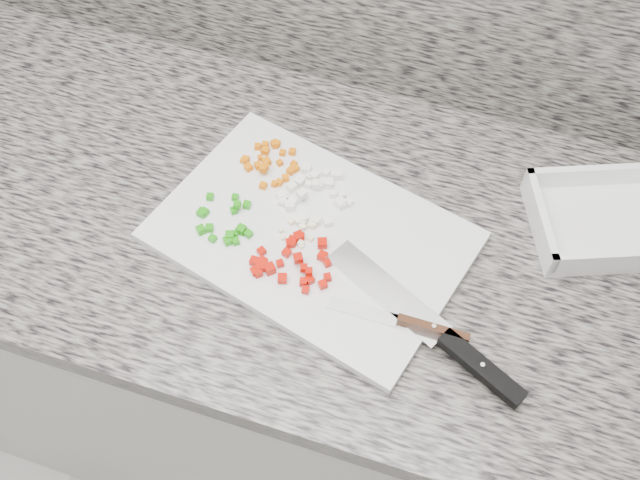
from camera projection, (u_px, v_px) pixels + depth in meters
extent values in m
cube|color=silver|center=(275.00, 340.00, 1.47)|extent=(3.92, 0.62, 0.86)
cube|color=slate|center=(260.00, 212.00, 1.10)|extent=(3.96, 0.64, 0.04)
cube|color=white|center=(311.00, 236.00, 1.04)|extent=(0.50, 0.40, 0.01)
cube|color=orange|center=(285.00, 178.00, 1.09)|extent=(0.01, 0.01, 0.01)
cube|color=orange|center=(265.00, 145.00, 1.12)|extent=(0.01, 0.01, 0.01)
cube|color=orange|center=(276.00, 144.00, 1.12)|extent=(0.01, 0.01, 0.01)
cube|color=orange|center=(266.00, 161.00, 1.10)|extent=(0.02, 0.02, 0.01)
cube|color=orange|center=(258.00, 166.00, 1.10)|extent=(0.01, 0.01, 0.01)
cube|color=orange|center=(280.00, 163.00, 1.10)|extent=(0.01, 0.01, 0.01)
cube|color=orange|center=(246.00, 160.00, 1.11)|extent=(0.01, 0.01, 0.01)
cube|color=orange|center=(279.00, 182.00, 1.08)|extent=(0.01, 0.01, 0.01)
cube|color=orange|center=(265.00, 166.00, 1.09)|extent=(0.01, 0.01, 0.01)
cube|color=orange|center=(248.00, 167.00, 1.10)|extent=(0.01, 0.01, 0.01)
cube|color=orange|center=(282.00, 153.00, 1.12)|extent=(0.01, 0.01, 0.01)
cube|color=orange|center=(275.00, 144.00, 1.12)|extent=(0.02, 0.02, 0.01)
cube|color=orange|center=(296.00, 169.00, 1.10)|extent=(0.01, 0.01, 0.01)
cube|color=orange|center=(294.00, 164.00, 1.10)|extent=(0.01, 0.01, 0.01)
cube|color=orange|center=(244.00, 160.00, 1.11)|extent=(0.01, 0.01, 0.01)
cube|color=orange|center=(293.00, 167.00, 1.10)|extent=(0.01, 0.01, 0.01)
cube|color=orange|center=(291.00, 171.00, 1.09)|extent=(0.01, 0.01, 0.01)
cube|color=orange|center=(274.00, 184.00, 1.08)|extent=(0.01, 0.01, 0.01)
cube|color=orange|center=(258.00, 147.00, 1.12)|extent=(0.01, 0.01, 0.01)
cube|color=orange|center=(265.00, 151.00, 1.12)|extent=(0.01, 0.01, 0.01)
cube|color=orange|center=(292.00, 152.00, 1.12)|extent=(0.01, 0.01, 0.01)
cube|color=orange|center=(260.00, 158.00, 1.11)|extent=(0.01, 0.01, 0.01)
cube|color=orange|center=(263.00, 168.00, 1.09)|extent=(0.01, 0.01, 0.01)
cube|color=orange|center=(263.00, 185.00, 1.08)|extent=(0.01, 0.01, 0.01)
cube|color=white|center=(292.00, 202.00, 1.06)|extent=(0.01, 0.01, 0.01)
cube|color=white|center=(334.00, 175.00, 1.09)|extent=(0.01, 0.01, 0.01)
cube|color=white|center=(315.00, 184.00, 1.07)|extent=(0.01, 0.01, 0.01)
cube|color=white|center=(290.00, 205.00, 1.05)|extent=(0.02, 0.02, 0.01)
cube|color=white|center=(299.00, 181.00, 1.08)|extent=(0.02, 0.02, 0.01)
cube|color=white|center=(328.00, 222.00, 1.04)|extent=(0.02, 0.02, 0.01)
cube|color=white|center=(329.00, 183.00, 1.08)|extent=(0.02, 0.02, 0.01)
cube|color=white|center=(283.00, 200.00, 1.06)|extent=(0.01, 0.01, 0.01)
cube|color=white|center=(349.00, 203.00, 1.06)|extent=(0.01, 0.01, 0.01)
cube|color=white|center=(301.00, 221.00, 1.04)|extent=(0.01, 0.01, 0.01)
cube|color=white|center=(284.00, 197.00, 1.07)|extent=(0.02, 0.02, 0.01)
cube|color=white|center=(308.00, 184.00, 1.08)|extent=(0.01, 0.01, 0.01)
cube|color=white|center=(303.00, 218.00, 1.04)|extent=(0.02, 0.02, 0.01)
cube|color=white|center=(338.00, 175.00, 1.09)|extent=(0.02, 0.02, 0.01)
cube|color=white|center=(317.00, 185.00, 1.08)|extent=(0.02, 0.02, 0.01)
cube|color=white|center=(302.00, 194.00, 1.06)|extent=(0.02, 0.02, 0.01)
cube|color=white|center=(316.00, 220.00, 1.04)|extent=(0.01, 0.01, 0.01)
cube|color=white|center=(333.00, 194.00, 1.07)|extent=(0.01, 0.01, 0.01)
cube|color=white|center=(326.00, 173.00, 1.09)|extent=(0.01, 0.01, 0.01)
cube|color=white|center=(314.00, 176.00, 1.09)|extent=(0.02, 0.02, 0.01)
cube|color=white|center=(340.00, 203.00, 1.06)|extent=(0.02, 0.02, 0.01)
cube|color=white|center=(292.00, 187.00, 1.07)|extent=(0.02, 0.02, 0.01)
cube|color=white|center=(341.00, 205.00, 1.06)|extent=(0.02, 0.02, 0.01)
cube|color=white|center=(281.00, 196.00, 1.07)|extent=(0.02, 0.02, 0.01)
cube|color=white|center=(342.00, 195.00, 1.07)|extent=(0.01, 0.01, 0.01)
cube|color=white|center=(282.00, 201.00, 1.06)|extent=(0.01, 0.01, 0.01)
cube|color=white|center=(307.00, 169.00, 1.09)|extent=(0.01, 0.01, 0.01)
cube|color=white|center=(310.00, 176.00, 1.09)|extent=(0.01, 0.01, 0.01)
cube|color=#1D910D|center=(202.00, 213.00, 1.05)|extent=(0.01, 0.01, 0.01)
cube|color=#1D910D|center=(235.00, 197.00, 1.07)|extent=(0.01, 0.01, 0.01)
cube|color=#1D910D|center=(228.00, 241.00, 1.02)|extent=(0.02, 0.02, 0.01)
cube|color=#1D910D|center=(235.00, 234.00, 1.03)|extent=(0.01, 0.01, 0.01)
cube|color=#1D910D|center=(241.00, 230.00, 1.03)|extent=(0.01, 0.01, 0.01)
cube|color=#1D910D|center=(236.00, 241.00, 1.02)|extent=(0.01, 0.01, 0.01)
cube|color=#1D910D|center=(205.00, 212.00, 1.05)|extent=(0.01, 0.01, 0.01)
cube|color=#1D910D|center=(229.00, 241.00, 1.02)|extent=(0.01, 0.01, 0.01)
cube|color=#1D910D|center=(247.00, 205.00, 1.06)|extent=(0.01, 0.01, 0.01)
cube|color=#1D910D|center=(210.00, 197.00, 1.07)|extent=(0.01, 0.01, 0.01)
cube|color=#1D910D|center=(201.00, 230.00, 1.03)|extent=(0.02, 0.02, 0.01)
cube|color=#1D910D|center=(230.00, 236.00, 1.03)|extent=(0.02, 0.02, 0.01)
cube|color=#1D910D|center=(241.00, 230.00, 1.03)|extent=(0.01, 0.01, 0.01)
cube|color=#1D910D|center=(237.00, 205.00, 1.05)|extent=(0.01, 0.01, 0.01)
cube|color=#1D910D|center=(248.00, 234.00, 1.03)|extent=(0.01, 0.01, 0.01)
cube|color=#1D910D|center=(234.00, 211.00, 1.05)|extent=(0.01, 0.01, 0.01)
cube|color=#1D910D|center=(213.00, 238.00, 1.02)|extent=(0.01, 0.01, 0.01)
cube|color=#1D910D|center=(209.00, 228.00, 1.03)|extent=(0.01, 0.01, 0.01)
cube|color=#C10E02|center=(254.00, 261.00, 1.00)|extent=(0.01, 0.01, 0.01)
cube|color=#C10E02|center=(303.00, 282.00, 0.98)|extent=(0.01, 0.01, 0.01)
cube|color=#C10E02|center=(293.00, 241.00, 1.02)|extent=(0.01, 0.01, 0.01)
cube|color=#C10E02|center=(298.00, 258.00, 0.99)|extent=(0.02, 0.02, 0.01)
cube|color=#C10E02|center=(263.00, 266.00, 1.00)|extent=(0.02, 0.02, 0.01)
cube|color=#C10E02|center=(304.00, 268.00, 0.99)|extent=(0.01, 0.01, 0.01)
cube|color=#C10E02|center=(255.00, 271.00, 0.99)|extent=(0.02, 0.02, 0.01)
cube|color=#C10E02|center=(327.00, 263.00, 1.00)|extent=(0.01, 0.01, 0.01)
cube|color=#C10E02|center=(290.00, 243.00, 1.02)|extent=(0.02, 0.02, 0.01)
cube|color=#C10E02|center=(299.00, 236.00, 1.02)|extent=(0.02, 0.02, 0.01)
cube|color=#C10E02|center=(310.00, 280.00, 0.99)|extent=(0.02, 0.02, 0.01)
cube|color=#C10E02|center=(258.00, 273.00, 0.99)|extent=(0.02, 0.02, 0.01)
cube|color=#C10E02|center=(282.00, 278.00, 0.99)|extent=(0.02, 0.02, 0.01)
cube|color=#C10E02|center=(270.00, 269.00, 0.99)|extent=(0.02, 0.02, 0.01)
cube|color=#C10E02|center=(322.00, 243.00, 1.02)|extent=(0.02, 0.02, 0.01)
cube|color=#C10E02|center=(323.00, 256.00, 1.01)|extent=(0.01, 0.01, 0.01)
cube|color=#C10E02|center=(260.00, 267.00, 1.00)|extent=(0.01, 0.01, 0.01)
cube|color=#C10E02|center=(280.00, 263.00, 1.00)|extent=(0.01, 0.01, 0.01)
cube|color=#C10E02|center=(309.00, 272.00, 0.98)|extent=(0.01, 0.01, 0.01)
cube|color=#C10E02|center=(301.00, 237.00, 1.03)|extent=(0.01, 0.01, 0.01)
cube|color=#C10E02|center=(263.00, 261.00, 1.00)|extent=(0.01, 0.01, 0.01)
cube|color=#C10E02|center=(323.00, 284.00, 0.98)|extent=(0.02, 0.02, 0.01)
cube|color=#C10E02|center=(327.00, 277.00, 0.99)|extent=(0.01, 0.01, 0.01)
cube|color=#C10E02|center=(306.00, 290.00, 0.98)|extent=(0.01, 0.01, 0.01)
cube|color=#C10E02|center=(261.00, 251.00, 1.01)|extent=(0.01, 0.01, 0.01)
cube|color=#C10E02|center=(262.00, 251.00, 1.01)|extent=(0.01, 0.01, 0.01)
cube|color=#C10E02|center=(287.00, 253.00, 1.01)|extent=(0.01, 0.01, 0.01)
cube|color=#FAEEC1|center=(295.00, 220.00, 1.04)|extent=(0.01, 0.01, 0.01)
cube|color=#FAEEC1|center=(311.00, 237.00, 1.03)|extent=(0.01, 0.01, 0.01)
cube|color=#FAEEC1|center=(303.00, 223.00, 1.04)|extent=(0.01, 0.01, 0.01)
cube|color=#FAEEC1|center=(313.00, 225.00, 1.04)|extent=(0.01, 0.01, 0.01)
cube|color=#FAEEC1|center=(291.00, 222.00, 1.04)|extent=(0.01, 0.01, 0.01)
cube|color=#FAEEC1|center=(291.00, 222.00, 1.04)|extent=(0.01, 0.01, 0.01)
cube|color=#FAEEC1|center=(301.00, 246.00, 1.02)|extent=(0.01, 0.01, 0.01)
cube|color=#FAEEC1|center=(302.00, 227.00, 1.04)|extent=(0.01, 0.01, 0.01)
cube|color=#FAEEC1|center=(288.00, 240.00, 1.03)|extent=(0.01, 0.01, 0.00)
cube|color=#FAEEC1|center=(283.00, 238.00, 1.03)|extent=(0.01, 0.01, 0.01)
cube|color=#FAEEC1|center=(311.00, 238.00, 1.03)|extent=(0.01, 0.01, 0.01)
cube|color=#FAEEC1|center=(311.00, 225.00, 1.04)|extent=(0.01, 0.01, 0.01)
cube|color=#FAEEC1|center=(301.00, 243.00, 1.02)|extent=(0.01, 0.01, 0.01)
cube|color=#FAEEC1|center=(281.00, 230.00, 1.03)|extent=(0.01, 0.01, 0.00)
cube|color=silver|center=(387.00, 292.00, 0.98)|extent=(0.19, 0.13, 0.00)
cube|color=black|center=(481.00, 368.00, 0.91)|extent=(0.12, 0.08, 0.02)
cylinder|color=silver|center=(483.00, 365.00, 0.90)|extent=(0.01, 0.01, 0.00)
cube|color=silver|center=(362.00, 311.00, 0.96)|extent=(0.10, 0.02, 0.00)
cube|color=#411C10|center=(433.00, 329.00, 0.94)|extent=(0.10, 0.01, 0.02)
cylinder|color=silver|center=(434.00, 326.00, 0.93)|extent=(0.01, 0.01, 0.00)
cube|color=white|center=(608.00, 225.00, 1.05)|extent=(0.27, 0.23, 0.01)
cube|color=white|center=(599.00, 175.00, 1.08)|extent=(0.21, 0.09, 0.04)
cube|color=white|center=(629.00, 260.00, 0.99)|extent=(0.21, 0.09, 0.04)
cube|color=white|center=(540.00, 219.00, 1.03)|extent=(0.07, 0.16, 0.04)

